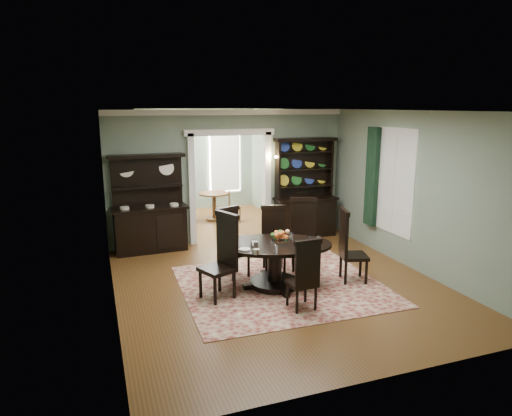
{
  "coord_description": "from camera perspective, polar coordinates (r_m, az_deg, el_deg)",
  "views": [
    {
      "loc": [
        -2.9,
        -6.95,
        3.09
      ],
      "look_at": [
        -0.22,
        0.6,
        1.28
      ],
      "focal_mm": 32.0,
      "sensor_mm": 36.0,
      "label": 1
    }
  ],
  "objects": [
    {
      "name": "rug",
      "position": [
        8.11,
        3.24,
        -9.65
      ],
      "size": [
        3.48,
        3.12,
        0.01
      ],
      "primitive_type": "cube",
      "rotation": [
        0.0,
        0.0,
        -0.02
      ],
      "color": "maroon",
      "rests_on": "floor"
    },
    {
      "name": "parlor_chair_right",
      "position": [
        12.34,
        -2.88,
        0.37
      ],
      "size": [
        0.4,
        0.39,
        0.85
      ],
      "rotation": [
        0.0,
        0.0,
        -1.91
      ],
      "color": "brown",
      "rests_on": "parlor_floor"
    },
    {
      "name": "chair_far_left",
      "position": [
        8.39,
        -3.13,
        -4.02
      ],
      "size": [
        0.6,
        0.59,
        1.28
      ],
      "rotation": [
        0.0,
        0.0,
        3.5
      ],
      "color": "black",
      "rests_on": "rug"
    },
    {
      "name": "welsh_dresser",
      "position": [
        11.0,
        6.12,
        0.9
      ],
      "size": [
        1.53,
        0.62,
        2.35
      ],
      "rotation": [
        0.0,
        0.0,
        -0.04
      ],
      "color": "black",
      "rests_on": "floor"
    },
    {
      "name": "wall_sconce",
      "position": [
        10.59,
        1.87,
        6.2
      ],
      "size": [
        0.27,
        0.21,
        0.21
      ],
      "color": "#AF6B2E",
      "rests_on": "back_wall_right"
    },
    {
      "name": "parlor_table",
      "position": [
        12.52,
        -5.26,
        0.72
      ],
      "size": [
        0.83,
        0.83,
        0.76
      ],
      "color": "brown",
      "rests_on": "parlor_floor"
    },
    {
      "name": "dining_table",
      "position": [
        7.92,
        2.36,
        -6.07
      ],
      "size": [
        2.26,
        2.26,
        0.78
      ],
      "rotation": [
        0.0,
        0.0,
        -0.29
      ],
      "color": "black",
      "rests_on": "rug"
    },
    {
      "name": "centerpiece",
      "position": [
        7.84,
        2.98,
        -3.92
      ],
      "size": [
        1.48,
        0.95,
        0.24
      ],
      "color": "white",
      "rests_on": "dining_table"
    },
    {
      "name": "chair_end_right",
      "position": [
        8.24,
        11.45,
        -4.43
      ],
      "size": [
        0.58,
        0.6,
        1.32
      ],
      "rotation": [
        0.0,
        0.0,
        -1.85
      ],
      "color": "black",
      "rests_on": "rug"
    },
    {
      "name": "parlor_chair_left",
      "position": [
        12.32,
        -8.45,
        0.77
      ],
      "size": [
        0.45,
        0.45,
        1.06
      ],
      "rotation": [
        0.0,
        0.0,
        1.63
      ],
      "color": "brown",
      "rests_on": "parlor_floor"
    },
    {
      "name": "doorway_trim",
      "position": [
        10.47,
        -3.31,
        4.61
      ],
      "size": [
        2.08,
        0.25,
        2.57
      ],
      "color": "silver",
      "rests_on": "floor"
    },
    {
      "name": "right_window",
      "position": [
        9.78,
        15.63,
        3.49
      ],
      "size": [
        0.15,
        1.47,
        2.12
      ],
      "color": "white",
      "rests_on": "wall_right"
    },
    {
      "name": "parlor",
      "position": [
        12.91,
        -6.49,
        5.63
      ],
      "size": [
        3.51,
        3.5,
        3.01
      ],
      "color": "brown",
      "rests_on": "ground"
    },
    {
      "name": "chair_far_right",
      "position": [
        8.82,
        5.94,
        -2.94
      ],
      "size": [
        0.65,
        0.64,
        1.37
      ],
      "rotation": [
        0.0,
        0.0,
        2.74
      ],
      "color": "black",
      "rests_on": "rug"
    },
    {
      "name": "chair_far_mid",
      "position": [
        8.68,
        2.21,
        -3.58
      ],
      "size": [
        0.55,
        0.53,
        1.25
      ],
      "rotation": [
        0.0,
        0.0,
        2.91
      ],
      "color": "black",
      "rests_on": "rug"
    },
    {
      "name": "chair_near",
      "position": [
        6.99,
        6.15,
        -8.13
      ],
      "size": [
        0.45,
        0.43,
        1.16
      ],
      "rotation": [
        0.0,
        0.0,
        0.06
      ],
      "color": "black",
      "rests_on": "rug"
    },
    {
      "name": "chair_end_left",
      "position": [
        7.44,
        -4.19,
        -5.7
      ],
      "size": [
        0.66,
        0.67,
        1.41
      ],
      "rotation": [
        0.0,
        0.0,
        1.97
      ],
      "color": "black",
      "rests_on": "rug"
    },
    {
      "name": "sideboard",
      "position": [
        10.04,
        -13.12,
        -1.22
      ],
      "size": [
        1.6,
        0.61,
        2.09
      ],
      "rotation": [
        0.0,
        0.0,
        0.03
      ],
      "color": "black",
      "rests_on": "floor"
    },
    {
      "name": "room",
      "position": [
        7.72,
        2.89,
        1.41
      ],
      "size": [
        5.51,
        6.01,
        3.01
      ],
      "color": "brown",
      "rests_on": "ground"
    }
  ]
}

